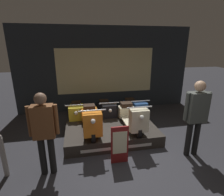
{
  "coord_description": "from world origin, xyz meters",
  "views": [
    {
      "loc": [
        -1.07,
        -2.99,
        2.54
      ],
      "look_at": [
        -0.1,
        1.98,
        0.97
      ],
      "focal_mm": 28.0,
      "sensor_mm": 36.0,
      "label": 1
    }
  ],
  "objects_px": {
    "scooter_backrow_1": "(106,111)",
    "scooter_backrow_2": "(134,109)",
    "person_right_browsing": "(196,113)",
    "scooter_display_left": "(91,120)",
    "street_bollard": "(3,156)",
    "person_left_browsing": "(44,129)",
    "scooter_display_right": "(132,116)",
    "scooter_backrow_0": "(77,113)",
    "price_sign_board": "(120,145)"
  },
  "relations": [
    {
      "from": "scooter_display_left",
      "to": "person_right_browsing",
      "type": "distance_m",
      "value": 2.56
    },
    {
      "from": "scooter_backrow_2",
      "to": "street_bollard",
      "type": "height_order",
      "value": "street_bollard"
    },
    {
      "from": "scooter_display_left",
      "to": "scooter_backrow_1",
      "type": "height_order",
      "value": "scooter_display_left"
    },
    {
      "from": "person_right_browsing",
      "to": "street_bollard",
      "type": "height_order",
      "value": "person_right_browsing"
    },
    {
      "from": "scooter_backrow_1",
      "to": "street_bollard",
      "type": "distance_m",
      "value": 3.37
    },
    {
      "from": "scooter_backrow_0",
      "to": "street_bollard",
      "type": "bearing_deg",
      "value": -120.89
    },
    {
      "from": "price_sign_board",
      "to": "person_left_browsing",
      "type": "bearing_deg",
      "value": -178.57
    },
    {
      "from": "scooter_display_left",
      "to": "person_left_browsing",
      "type": "distance_m",
      "value": 1.49
    },
    {
      "from": "scooter_display_left",
      "to": "scooter_display_right",
      "type": "bearing_deg",
      "value": 0.0
    },
    {
      "from": "scooter_display_right",
      "to": "person_right_browsing",
      "type": "xyz_separation_m",
      "value": [
        1.15,
        -1.08,
        0.45
      ]
    },
    {
      "from": "scooter_display_left",
      "to": "street_bollard",
      "type": "distance_m",
      "value": 2.06
    },
    {
      "from": "person_right_browsing",
      "to": "scooter_backrow_1",
      "type": "bearing_deg",
      "value": 124.14
    },
    {
      "from": "scooter_backrow_1",
      "to": "price_sign_board",
      "type": "xyz_separation_m",
      "value": [
        -0.1,
        -2.38,
        0.13
      ]
    },
    {
      "from": "scooter_display_right",
      "to": "person_left_browsing",
      "type": "bearing_deg",
      "value": -152.78
    },
    {
      "from": "person_left_browsing",
      "to": "scooter_backrow_0",
      "type": "bearing_deg",
      "value": 76.64
    },
    {
      "from": "scooter_display_left",
      "to": "price_sign_board",
      "type": "relative_size",
      "value": 1.79
    },
    {
      "from": "scooter_backrow_0",
      "to": "price_sign_board",
      "type": "bearing_deg",
      "value": -68.82
    },
    {
      "from": "scooter_backrow_2",
      "to": "street_bollard",
      "type": "relative_size",
      "value": 1.72
    },
    {
      "from": "scooter_backrow_1",
      "to": "street_bollard",
      "type": "xyz_separation_m",
      "value": [
        -2.42,
        -2.34,
        0.14
      ]
    },
    {
      "from": "person_right_browsing",
      "to": "scooter_display_left",
      "type": "bearing_deg",
      "value": 154.69
    },
    {
      "from": "person_left_browsing",
      "to": "person_right_browsing",
      "type": "height_order",
      "value": "person_right_browsing"
    },
    {
      "from": "scooter_display_right",
      "to": "price_sign_board",
      "type": "bearing_deg",
      "value": -119.77
    },
    {
      "from": "scooter_backrow_0",
      "to": "scooter_backrow_1",
      "type": "xyz_separation_m",
      "value": [
        1.02,
        0.0,
        0.0
      ]
    },
    {
      "from": "scooter_backrow_0",
      "to": "person_right_browsing",
      "type": "xyz_separation_m",
      "value": [
        2.66,
        -2.42,
        0.76
      ]
    },
    {
      "from": "scooter_backrow_1",
      "to": "person_right_browsing",
      "type": "bearing_deg",
      "value": -55.86
    },
    {
      "from": "scooter_backrow_2",
      "to": "person_left_browsing",
      "type": "relative_size",
      "value": 0.92
    },
    {
      "from": "street_bollard",
      "to": "scooter_display_right",
      "type": "bearing_deg",
      "value": 18.88
    },
    {
      "from": "scooter_backrow_0",
      "to": "scooter_backrow_2",
      "type": "relative_size",
      "value": 1.0
    },
    {
      "from": "scooter_display_right",
      "to": "person_right_browsing",
      "type": "distance_m",
      "value": 1.64
    },
    {
      "from": "scooter_display_right",
      "to": "scooter_backrow_2",
      "type": "xyz_separation_m",
      "value": [
        0.53,
        1.34,
        -0.31
      ]
    },
    {
      "from": "scooter_backrow_2",
      "to": "person_left_browsing",
      "type": "bearing_deg",
      "value": -137.27
    },
    {
      "from": "scooter_backrow_1",
      "to": "scooter_display_right",
      "type": "bearing_deg",
      "value": -69.78
    },
    {
      "from": "scooter_display_right",
      "to": "scooter_backrow_0",
      "type": "relative_size",
      "value": 1.0
    },
    {
      "from": "scooter_backrow_1",
      "to": "person_left_browsing",
      "type": "relative_size",
      "value": 0.92
    },
    {
      "from": "scooter_backrow_2",
      "to": "street_bollard",
      "type": "xyz_separation_m",
      "value": [
        -3.45,
        -2.34,
        0.14
      ]
    },
    {
      "from": "person_left_browsing",
      "to": "scooter_backrow_1",
      "type": "bearing_deg",
      "value": 56.57
    },
    {
      "from": "scooter_display_right",
      "to": "person_right_browsing",
      "type": "height_order",
      "value": "person_right_browsing"
    },
    {
      "from": "scooter_backrow_2",
      "to": "person_right_browsing",
      "type": "bearing_deg",
      "value": -75.67
    },
    {
      "from": "person_left_browsing",
      "to": "scooter_backrow_2",
      "type": "bearing_deg",
      "value": 42.73
    },
    {
      "from": "scooter_backrow_0",
      "to": "person_left_browsing",
      "type": "bearing_deg",
      "value": -103.36
    },
    {
      "from": "scooter_backrow_0",
      "to": "scooter_backrow_2",
      "type": "bearing_deg",
      "value": 0.0
    },
    {
      "from": "scooter_display_left",
      "to": "price_sign_board",
      "type": "xyz_separation_m",
      "value": [
        0.54,
        -1.04,
        -0.18
      ]
    },
    {
      "from": "person_left_browsing",
      "to": "price_sign_board",
      "type": "relative_size",
      "value": 1.94
    },
    {
      "from": "scooter_backrow_1",
      "to": "scooter_backrow_2",
      "type": "bearing_deg",
      "value": 0.0
    },
    {
      "from": "person_right_browsing",
      "to": "scooter_backrow_0",
      "type": "bearing_deg",
      "value": 137.74
    },
    {
      "from": "scooter_backrow_2",
      "to": "scooter_backrow_0",
      "type": "bearing_deg",
      "value": 180.0
    },
    {
      "from": "person_right_browsing",
      "to": "person_left_browsing",
      "type": "bearing_deg",
      "value": 180.0
    },
    {
      "from": "scooter_backrow_0",
      "to": "person_right_browsing",
      "type": "bearing_deg",
      "value": -42.26
    },
    {
      "from": "scooter_backrow_0",
      "to": "person_left_browsing",
      "type": "height_order",
      "value": "person_left_browsing"
    },
    {
      "from": "scooter_display_right",
      "to": "scooter_backrow_1",
      "type": "distance_m",
      "value": 1.47
    }
  ]
}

